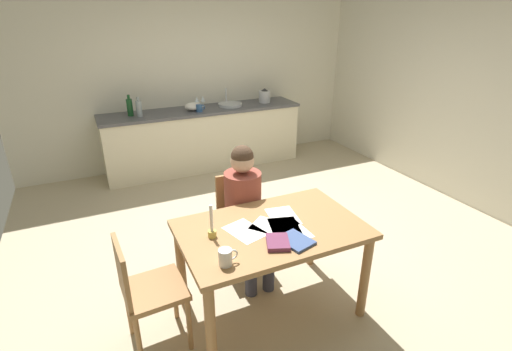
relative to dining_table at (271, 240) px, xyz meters
The scene contains 25 objects.
ground_plane 1.23m from the dining_table, 62.32° to the left, with size 5.20×5.20×0.04m, color tan.
wall_back 3.61m from the dining_table, 82.24° to the left, with size 5.20×0.12×2.60m, color beige.
wall_right 3.28m from the dining_table, 16.52° to the left, with size 0.12×5.20×2.60m, color beige.
kitchen_counter 3.19m from the dining_table, 81.36° to the left, with size 2.93×0.64×0.90m.
dining_table is the anchor object (origin of this frame).
chair_at_table 0.69m from the dining_table, 87.95° to the left, with size 0.42×0.42×0.86m.
person_seated 0.52m from the dining_table, 87.93° to the left, with size 0.33×0.60×1.19m.
chair_side_empty 0.95m from the dining_table, behind, with size 0.42×0.42×0.87m.
coffee_mug 0.56m from the dining_table, 148.98° to the right, with size 0.13×0.09×0.11m.
candlestick 0.47m from the dining_table, behind, with size 0.06×0.06×0.25m.
book_magazine 0.26m from the dining_table, 106.65° to the right, with size 0.15×0.19×0.03m, color #662E4B.
book_cookery 0.28m from the dining_table, 76.26° to the right, with size 0.18×0.23×0.02m, color #3A5081.
paper_letter 0.15m from the dining_table, 30.00° to the right, with size 0.21×0.30×0.00m, color white.
paper_bill 0.21m from the dining_table, 34.30° to the left, with size 0.21×0.30×0.00m, color white.
paper_envelope 0.18m from the dining_table, 43.29° to the right, with size 0.21×0.30×0.00m, color white.
paper_receipt 0.11m from the dining_table, 15.73° to the left, with size 0.21×0.30×0.00m, color white.
paper_notice 0.23m from the dining_table, behind, with size 0.21×0.30×0.00m, color white.
sink_unit 3.30m from the dining_table, 73.89° to the left, with size 0.36×0.36×0.24m.
bottle_oil 3.24m from the dining_table, 99.50° to the left, with size 0.08×0.08×0.28m.
bottle_vinegar 3.13m from the dining_table, 97.89° to the left, with size 0.08×0.08×0.26m.
mixing_bowl 3.16m from the dining_table, 83.89° to the left, with size 0.24×0.24×0.11m, color white.
stovetop_kettle 3.50m from the dining_table, 64.72° to the left, with size 0.18×0.18×0.22m.
wine_glass_near_sink 3.37m from the dining_table, 80.77° to the left, with size 0.07×0.07×0.15m.
wine_glass_by_kettle 3.35m from the dining_table, 82.36° to the left, with size 0.07×0.07×0.15m.
teacup_on_counter 3.04m from the dining_table, 82.62° to the left, with size 0.13×0.09×0.10m.
Camera 1 is at (-1.58, -3.01, 2.19)m, focal length 26.39 mm.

